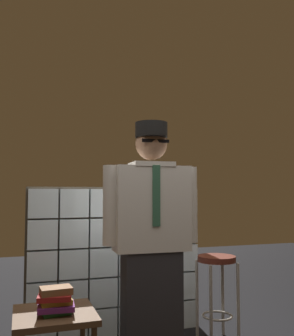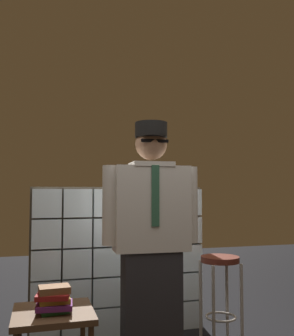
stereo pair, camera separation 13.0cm
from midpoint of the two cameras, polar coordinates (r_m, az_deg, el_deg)
glass_block_wall at (r=3.67m, az=-2.92°, el=-13.79°), size 1.66×0.10×1.39m
standing_person at (r=2.86m, az=1.97°, el=-10.85°), size 0.73×0.32×1.84m
bar_stool at (r=3.56m, az=12.05°, el=-15.92°), size 0.34×0.34×0.75m
side_table at (r=2.75m, az=-12.53°, el=-21.66°), size 0.52×0.52×0.54m
book_stack at (r=2.65m, az=-12.38°, el=-18.78°), size 0.25×0.22×0.17m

